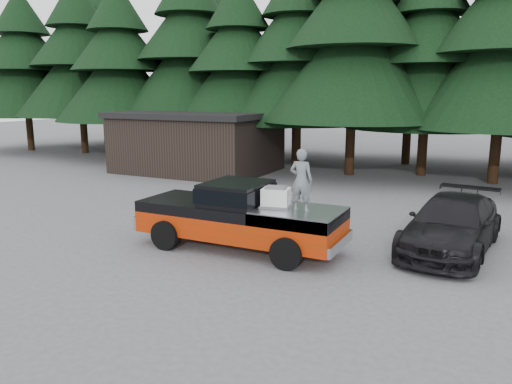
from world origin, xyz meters
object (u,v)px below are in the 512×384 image
at_px(air_compressor, 276,198).
at_px(parked_car, 452,224).
at_px(pickup_truck, 240,226).
at_px(man_on_bed, 301,180).
at_px(utility_building, 198,141).

height_order(air_compressor, parked_car, air_compressor).
relative_size(pickup_truck, parked_car, 1.15).
distance_m(man_on_bed, utility_building, 15.80).
bearing_deg(parked_car, air_compressor, -143.89).
distance_m(pickup_truck, man_on_bed, 2.40).
bearing_deg(parked_car, utility_building, 153.88).
relative_size(air_compressor, man_on_bed, 0.44).
xyz_separation_m(air_compressor, man_on_bed, (0.78, -0.15, 0.57)).
relative_size(air_compressor, parked_car, 0.14).
distance_m(pickup_truck, parked_car, 5.94).
height_order(parked_car, utility_building, utility_building).
xyz_separation_m(parked_car, utility_building, (-14.19, 9.04, 0.91)).
distance_m(air_compressor, man_on_bed, 0.98).
bearing_deg(air_compressor, parked_car, 18.29).
relative_size(man_on_bed, utility_building, 0.20).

